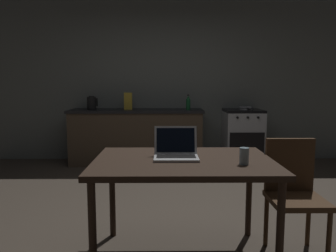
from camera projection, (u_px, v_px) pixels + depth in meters
ground_plane at (166, 216)px, 3.32m from camera, size 12.00×12.00×0.00m
back_wall at (183, 82)px, 5.73m from camera, size 6.40×0.10×2.67m
kitchen_counter at (137, 136)px, 5.49m from camera, size 2.16×0.64×0.88m
stove_oven at (243, 136)px, 5.50m from camera, size 0.60×0.62×0.88m
dining_table at (183, 169)px, 2.42m from camera, size 1.28×0.90×0.76m
chair at (293, 189)px, 2.56m from camera, size 0.40×0.40×0.87m
laptop at (176, 152)px, 2.45m from camera, size 0.32×0.28×0.22m
electric_kettle at (92, 103)px, 5.41m from camera, size 0.18×0.15×0.22m
bottle at (188, 103)px, 5.38m from camera, size 0.07×0.07×0.25m
frying_pan at (246, 108)px, 5.42m from camera, size 0.22×0.40×0.05m
drinking_glass at (244, 156)px, 2.25m from camera, size 0.06×0.06×0.11m
cereal_box at (128, 101)px, 5.43m from camera, size 0.13×0.05×0.27m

